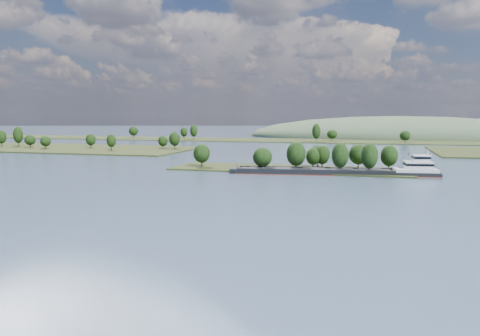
% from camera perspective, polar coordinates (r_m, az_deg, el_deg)
% --- Properties ---
extents(ground, '(1800.00, 1800.00, 0.00)m').
position_cam_1_polar(ground, '(141.29, 1.82, -2.95)').
color(ground, '#3D536A').
rests_on(ground, ground).
extents(tree_island, '(100.00, 30.00, 13.08)m').
position_cam_1_polar(tree_island, '(197.42, 7.71, 0.77)').
color(tree_island, '#252F14').
rests_on(tree_island, ground).
extents(back_shoreline, '(900.00, 60.00, 16.48)m').
position_cam_1_polar(back_shoreline, '(416.49, 12.21, 3.26)').
color(back_shoreline, '#252F14').
rests_on(back_shoreline, ground).
extents(hill_west, '(320.00, 160.00, 44.00)m').
position_cam_1_polar(hill_west, '(516.43, 18.77, 3.58)').
color(hill_west, '#3A4D35').
rests_on(hill_west, ground).
extents(cargo_barge, '(80.96, 19.95, 10.87)m').
position_cam_1_polar(cargo_barge, '(187.37, 12.92, -0.36)').
color(cargo_barge, black).
rests_on(cargo_barge, ground).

